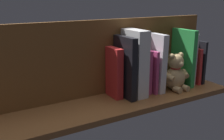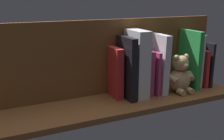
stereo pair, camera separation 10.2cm
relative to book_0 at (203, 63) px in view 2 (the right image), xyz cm
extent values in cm
cube|color=brown|center=(47.74, 2.44, -11.21)|extent=(108.83, 24.62, 2.20)
cube|color=brown|center=(47.74, -7.62, 5.56)|extent=(108.83, 1.50, 31.34)
cube|color=black|center=(0.00, 0.00, 0.00)|extent=(1.32, 12.94, 20.22)
cube|color=red|center=(2.36, -0.18, -1.58)|extent=(2.09, 12.58, 17.09)
cube|color=silver|center=(5.32, -0.70, 1.95)|extent=(2.51, 11.54, 24.11)
cube|color=green|center=(8.57, 0.50, 2.88)|extent=(2.18, 13.94, 25.97)
ellipsoid|color=tan|center=(16.06, 3.79, -5.08)|extent=(9.63, 8.63, 10.06)
sphere|color=tan|center=(16.06, 3.79, 2.54)|extent=(6.92, 6.92, 6.92)
sphere|color=tan|center=(13.47, 3.76, 5.14)|extent=(2.67, 2.67, 2.67)
sphere|color=tan|center=(18.66, 3.81, 5.14)|extent=(2.67, 2.67, 2.67)
sphere|color=#DBB77F|center=(16.04, 6.73, 2.03)|extent=(2.67, 2.67, 2.67)
cylinder|color=tan|center=(11.27, 5.00, -3.32)|extent=(3.87, 5.45, 3.72)
cylinder|color=tan|center=(20.83, 5.08, -3.32)|extent=(3.94, 5.45, 3.72)
cylinder|color=tan|center=(13.76, 8.04, -8.77)|extent=(2.70, 3.80, 2.67)
cylinder|color=tan|center=(18.29, 8.08, -8.77)|extent=(2.70, 3.80, 2.67)
torus|color=red|center=(16.06, 3.79, -0.21)|extent=(4.63, 4.63, 0.79)
cube|color=silver|center=(24.79, 0.02, 2.46)|extent=(3.45, 12.98, 25.19)
cube|color=#B23F72|center=(27.81, -0.28, -0.91)|extent=(1.35, 12.38, 18.40)
cube|color=#B23F72|center=(30.76, -0.97, -0.75)|extent=(2.75, 11.00, 18.72)
cube|color=silver|center=(35.72, 0.34, 3.64)|extent=(5.35, 13.43, 27.50)
cube|color=black|center=(40.57, 0.48, 2.46)|extent=(2.55, 13.90, 25.13)
cube|color=red|center=(44.25, -1.77, 0.21)|extent=(3.01, 9.41, 20.64)
camera|label=1|loc=(97.15, 86.98, 30.28)|focal=42.48mm
camera|label=2|loc=(88.13, 91.64, 30.28)|focal=42.48mm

